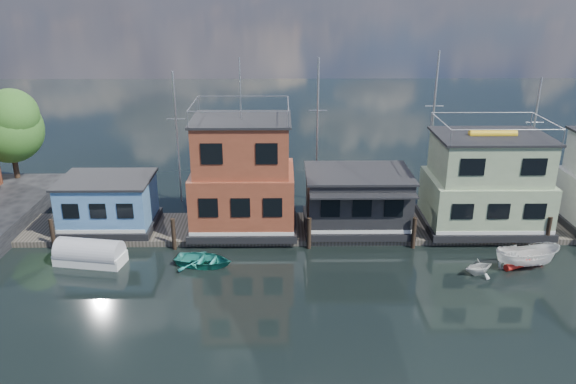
{
  "coord_description": "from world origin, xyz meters",
  "views": [
    {
      "loc": [
        -5.77,
        -24.73,
        16.77
      ],
      "look_at": [
        -5.37,
        12.0,
        3.0
      ],
      "focal_mm": 35.0,
      "sensor_mm": 36.0,
      "label": 1
    }
  ],
  "objects_px": {
    "houseboat_blue": "(108,203)",
    "houseboat_red": "(243,177)",
    "tarp_runabout": "(90,254)",
    "red_kayak": "(524,263)",
    "motorboat": "(527,257)",
    "houseboat_green": "(486,184)",
    "dinghy_teal": "(204,260)",
    "houseboat_dark": "(357,200)",
    "dinghy_white": "(479,267)"
  },
  "relations": [
    {
      "from": "houseboat_blue",
      "to": "red_kayak",
      "type": "relative_size",
      "value": 2.12
    },
    {
      "from": "houseboat_red",
      "to": "houseboat_dark",
      "type": "distance_m",
      "value": 8.18
    },
    {
      "from": "dinghy_white",
      "to": "motorboat",
      "type": "distance_m",
      "value": 3.3
    },
    {
      "from": "houseboat_red",
      "to": "houseboat_dark",
      "type": "xyz_separation_m",
      "value": [
        8.0,
        -0.02,
        -1.69
      ]
    },
    {
      "from": "dinghy_teal",
      "to": "red_kayak",
      "type": "relative_size",
      "value": 1.21
    },
    {
      "from": "dinghy_teal",
      "to": "motorboat",
      "type": "bearing_deg",
      "value": -79.94
    },
    {
      "from": "dinghy_white",
      "to": "dinghy_teal",
      "type": "height_order",
      "value": "dinghy_white"
    },
    {
      "from": "red_kayak",
      "to": "tarp_runabout",
      "type": "bearing_deg",
      "value": 154.06
    },
    {
      "from": "houseboat_blue",
      "to": "dinghy_white",
      "type": "xyz_separation_m",
      "value": [
        24.2,
        -6.46,
        -1.69
      ]
    },
    {
      "from": "houseboat_green",
      "to": "dinghy_teal",
      "type": "relative_size",
      "value": 2.31
    },
    {
      "from": "houseboat_blue",
      "to": "tarp_runabout",
      "type": "relative_size",
      "value": 1.4
    },
    {
      "from": "tarp_runabout",
      "to": "red_kayak",
      "type": "distance_m",
      "value": 27.39
    },
    {
      "from": "houseboat_blue",
      "to": "dinghy_teal",
      "type": "bearing_deg",
      "value": -35.46
    },
    {
      "from": "houseboat_red",
      "to": "houseboat_dark",
      "type": "relative_size",
      "value": 1.6
    },
    {
      "from": "houseboat_dark",
      "to": "houseboat_red",
      "type": "bearing_deg",
      "value": 179.86
    },
    {
      "from": "dinghy_white",
      "to": "houseboat_dark",
      "type": "bearing_deg",
      "value": 26.23
    },
    {
      "from": "houseboat_red",
      "to": "motorboat",
      "type": "distance_m",
      "value": 19.08
    },
    {
      "from": "tarp_runabout",
      "to": "motorboat",
      "type": "distance_m",
      "value": 27.38
    },
    {
      "from": "motorboat",
      "to": "red_kayak",
      "type": "xyz_separation_m",
      "value": [
        0.01,
        0.22,
        -0.56
      ]
    },
    {
      "from": "houseboat_green",
      "to": "tarp_runabout",
      "type": "xyz_separation_m",
      "value": [
        -26.46,
        -4.78,
        -2.89
      ]
    },
    {
      "from": "red_kayak",
      "to": "houseboat_red",
      "type": "bearing_deg",
      "value": 138.49
    },
    {
      "from": "dinghy_white",
      "to": "tarp_runabout",
      "type": "xyz_separation_m",
      "value": [
        -24.17,
        1.68,
        0.14
      ]
    },
    {
      "from": "dinghy_white",
      "to": "dinghy_teal",
      "type": "xyz_separation_m",
      "value": [
        -16.94,
        1.29,
        -0.14
      ]
    },
    {
      "from": "dinghy_teal",
      "to": "motorboat",
      "type": "xyz_separation_m",
      "value": [
        20.14,
        -0.55,
        0.41
      ]
    },
    {
      "from": "houseboat_green",
      "to": "motorboat",
      "type": "distance_m",
      "value": 6.42
    },
    {
      "from": "houseboat_dark",
      "to": "dinghy_white",
      "type": "bearing_deg",
      "value": -43.88
    },
    {
      "from": "houseboat_red",
      "to": "houseboat_dark",
      "type": "bearing_deg",
      "value": -0.14
    },
    {
      "from": "dinghy_teal",
      "to": "tarp_runabout",
      "type": "height_order",
      "value": "tarp_runabout"
    },
    {
      "from": "houseboat_blue",
      "to": "houseboat_red",
      "type": "bearing_deg",
      "value": 0.0
    },
    {
      "from": "houseboat_green",
      "to": "motorboat",
      "type": "relative_size",
      "value": 2.07
    },
    {
      "from": "houseboat_blue",
      "to": "dinghy_white",
      "type": "distance_m",
      "value": 25.11
    },
    {
      "from": "houseboat_blue",
      "to": "houseboat_red",
      "type": "xyz_separation_m",
      "value": [
        9.5,
        0.0,
        1.9
      ]
    },
    {
      "from": "houseboat_green",
      "to": "dinghy_teal",
      "type": "distance_m",
      "value": 20.17
    },
    {
      "from": "houseboat_red",
      "to": "tarp_runabout",
      "type": "relative_size",
      "value": 2.6
    },
    {
      "from": "houseboat_red",
      "to": "tarp_runabout",
      "type": "height_order",
      "value": "houseboat_red"
    },
    {
      "from": "houseboat_red",
      "to": "tarp_runabout",
      "type": "xyz_separation_m",
      "value": [
        -9.46,
        -4.78,
        -3.45
      ]
    },
    {
      "from": "houseboat_blue",
      "to": "houseboat_dark",
      "type": "height_order",
      "value": "houseboat_dark"
    },
    {
      "from": "dinghy_teal",
      "to": "tarp_runabout",
      "type": "relative_size",
      "value": 0.8
    },
    {
      "from": "houseboat_blue",
      "to": "red_kayak",
      "type": "height_order",
      "value": "houseboat_blue"
    },
    {
      "from": "red_kayak",
      "to": "dinghy_white",
      "type": "bearing_deg",
      "value": 172.26
    },
    {
      "from": "dinghy_white",
      "to": "motorboat",
      "type": "bearing_deg",
      "value": -96.78
    },
    {
      "from": "dinghy_teal",
      "to": "red_kayak",
      "type": "xyz_separation_m",
      "value": [
        20.15,
        -0.33,
        -0.16
      ]
    },
    {
      "from": "tarp_runabout",
      "to": "houseboat_dark",
      "type": "bearing_deg",
      "value": 25.0
    },
    {
      "from": "houseboat_blue",
      "to": "houseboat_red",
      "type": "distance_m",
      "value": 9.69
    },
    {
      "from": "tarp_runabout",
      "to": "motorboat",
      "type": "bearing_deg",
      "value": 7.78
    },
    {
      "from": "houseboat_red",
      "to": "houseboat_blue",
      "type": "bearing_deg",
      "value": -180.0
    },
    {
      "from": "houseboat_red",
      "to": "red_kayak",
      "type": "xyz_separation_m",
      "value": [
        17.92,
        -5.5,
        -3.88
      ]
    },
    {
      "from": "dinghy_teal",
      "to": "red_kayak",
      "type": "distance_m",
      "value": 20.16
    },
    {
      "from": "houseboat_dark",
      "to": "red_kayak",
      "type": "height_order",
      "value": "houseboat_dark"
    },
    {
      "from": "dinghy_teal",
      "to": "motorboat",
      "type": "distance_m",
      "value": 20.15
    }
  ]
}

